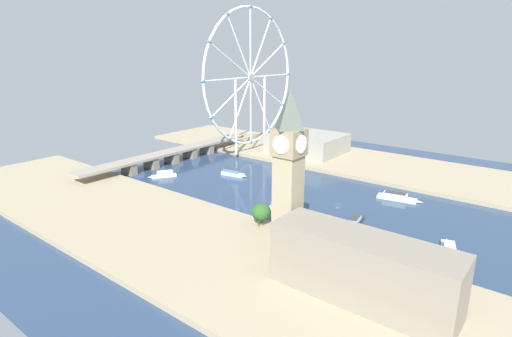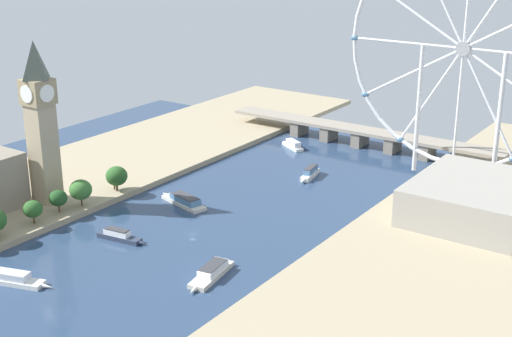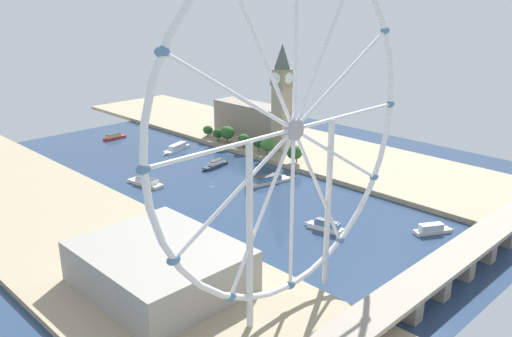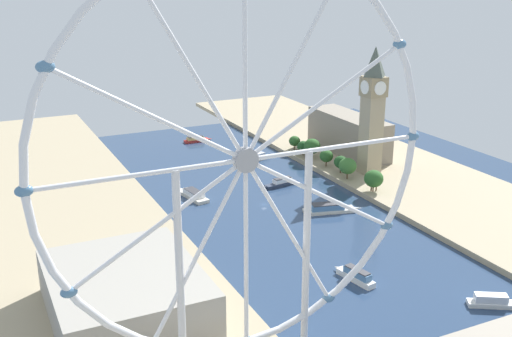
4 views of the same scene
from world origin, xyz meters
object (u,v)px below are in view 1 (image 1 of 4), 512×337
clock_tower (288,172)px  tour_boat_6 (449,251)px  riverside_hall (307,143)px  tour_boat_3 (233,173)px  tour_boat_0 (397,197)px  parliament_block (362,268)px  tour_boat_5 (164,174)px  ferris_wheel (251,78)px  river_bridge (171,154)px  tour_boat_2 (356,221)px  tour_boat_1 (283,204)px

clock_tower → tour_boat_6: bearing=-50.0°
clock_tower → riverside_hall: bearing=28.8°
riverside_hall → tour_boat_3: (-95.30, 10.78, -9.36)m
tour_boat_0 → tour_boat_6: bearing=-60.9°
riverside_hall → tour_boat_6: bearing=-128.5°
parliament_block → tour_boat_5: (62.05, 195.63, -14.14)m
ferris_wheel → tour_boat_3: ferris_wheel is taller
tour_boat_0 → river_bridge: bearing=-180.0°
tour_boat_3 → tour_boat_6: 175.20m
riverside_hall → ferris_wheel: bearing=120.9°
parliament_block → tour_boat_0: (126.60, 31.21, -14.31)m
ferris_wheel → tour_boat_6: bearing=-115.8°
ferris_wheel → tour_boat_2: bearing=-121.3°
tour_boat_2 → ferris_wheel: bearing=50.8°
river_bridge → tour_boat_3: 69.69m
river_bridge → tour_boat_3: (4.54, -69.33, -5.48)m
tour_boat_1 → tour_boat_5: tour_boat_1 is taller
tour_boat_1 → ferris_wheel: bearing=-118.7°
tour_boat_0 → tour_boat_2: 55.07m
tour_boat_0 → clock_tower: bearing=-106.3°
tour_boat_5 → ferris_wheel: bearing=-152.3°
clock_tower → river_bridge: 199.91m
parliament_block → tour_boat_0: bearing=13.8°
ferris_wheel → tour_boat_5: ferris_wheel is taller
clock_tower → tour_boat_5: clock_tower is taller
tour_boat_0 → tour_boat_3: (-27.87, 123.45, 0.47)m
clock_tower → tour_boat_1: 79.10m
parliament_block → tour_boat_5: parliament_block is taller
river_bridge → clock_tower: bearing=-114.2°
tour_boat_6 → tour_boat_5: bearing=73.3°
riverside_hall → tour_boat_3: riverside_hall is taller
parliament_block → ferris_wheel: ferris_wheel is taller
clock_tower → tour_boat_1: clock_tower is taller
tour_boat_3 → riverside_hall: bearing=73.0°
tour_boat_0 → tour_boat_5: size_ratio=1.42×
ferris_wheel → riverside_hall: 81.24m
clock_tower → tour_boat_0: clock_tower is taller
river_bridge → tour_boat_1: bearing=-100.7°
tour_boat_1 → tour_boat_3: 77.01m
ferris_wheel → tour_boat_0: size_ratio=4.39×
tour_boat_6 → parliament_block: bearing=147.5°
tour_boat_3 → tour_boat_5: (-36.68, 40.97, -0.30)m
clock_tower → riverside_hall: 208.39m
riverside_hall → river_bridge: (-99.84, 80.11, -3.88)m
tour_boat_0 → tour_boat_5: (-64.55, 164.42, 0.17)m
tour_boat_3 → tour_boat_2: bearing=-23.3°
tour_boat_5 → tour_boat_6: tour_boat_5 is taller
tour_boat_2 → tour_boat_3: 122.29m
riverside_hall → tour_boat_3: bearing=173.5°
parliament_block → tour_boat_5: 205.72m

